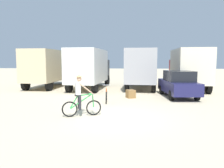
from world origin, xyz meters
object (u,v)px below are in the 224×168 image
at_px(box_truck_tan_camper, 49,67).
at_px(box_truck_grey_hauler, 141,67).
at_px(bicycle_spare, 106,95).
at_px(cyclist_orange_shirt, 80,97).
at_px(box_truck_white_box, 90,67).
at_px(box_truck_cream_rv, 188,67).
at_px(sedan_parked, 178,84).
at_px(supply_crate, 131,94).

height_order(box_truck_tan_camper, box_truck_grey_hauler, same).
distance_m(box_truck_tan_camper, bicycle_spare, 9.18).
height_order(box_truck_tan_camper, bicycle_spare, box_truck_tan_camper).
relative_size(box_truck_grey_hauler, bicycle_spare, 3.99).
bearing_deg(cyclist_orange_shirt, box_truck_white_box, 98.15).
bearing_deg(box_truck_cream_rv, sedan_parked, -111.87).
xyz_separation_m(box_truck_grey_hauler, box_truck_cream_rv, (3.90, -0.34, 0.00)).
distance_m(box_truck_tan_camper, box_truck_white_box, 4.00).
xyz_separation_m(box_truck_cream_rv, bicycle_spare, (-6.21, -6.22, -1.48)).
relative_size(sedan_parked, bicycle_spare, 2.51).
xyz_separation_m(bicycle_spare, supply_crate, (1.43, 1.56, -0.14)).
bearing_deg(box_truck_white_box, box_truck_grey_hauler, 8.06).
bearing_deg(box_truck_white_box, cyclist_orange_shirt, -81.85).
xyz_separation_m(box_truck_cream_rv, supply_crate, (-4.78, -4.66, -1.61)).
xyz_separation_m(box_truck_tan_camper, cyclist_orange_shirt, (5.25, -10.18, -1.03)).
bearing_deg(sedan_parked, supply_crate, -169.30).
relative_size(cyclist_orange_shirt, supply_crate, 3.24).
xyz_separation_m(box_truck_tan_camper, supply_crate, (7.44, -5.22, -1.61)).
bearing_deg(supply_crate, box_truck_white_box, 128.86).
relative_size(box_truck_cream_rv, cyclist_orange_shirt, 3.76).
xyz_separation_m(box_truck_grey_hauler, bicycle_spare, (-2.31, -6.56, -1.48)).
distance_m(box_truck_tan_camper, supply_crate, 9.23).
bearing_deg(box_truck_tan_camper, sedan_parked, -23.60).
relative_size(box_truck_white_box, box_truck_grey_hauler, 1.00).
bearing_deg(sedan_parked, box_truck_white_box, 150.45).
distance_m(sedan_parked, cyclist_orange_shirt, 7.70).
bearing_deg(sedan_parked, box_truck_cream_rv, 68.13).
xyz_separation_m(box_truck_white_box, cyclist_orange_shirt, (1.34, -9.34, -1.03)).
bearing_deg(box_truck_cream_rv, cyclist_orange_shirt, -125.89).
distance_m(cyclist_orange_shirt, bicycle_spare, 3.52).
bearing_deg(box_truck_grey_hauler, bicycle_spare, -109.40).
height_order(box_truck_white_box, bicycle_spare, box_truck_white_box).
bearing_deg(box_truck_white_box, bicycle_spare, -70.53).
bearing_deg(sedan_parked, box_truck_grey_hauler, 117.19).
height_order(cyclist_orange_shirt, supply_crate, cyclist_orange_shirt).
distance_m(box_truck_tan_camper, box_truck_grey_hauler, 8.32).
bearing_deg(supply_crate, box_truck_tan_camper, 144.96).
bearing_deg(supply_crate, box_truck_cream_rv, 44.31).
distance_m(box_truck_white_box, box_truck_grey_hauler, 4.45).
relative_size(sedan_parked, supply_crate, 7.73).
distance_m(box_truck_cream_rv, bicycle_spare, 8.91).
bearing_deg(bicycle_spare, box_truck_white_box, 109.47).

